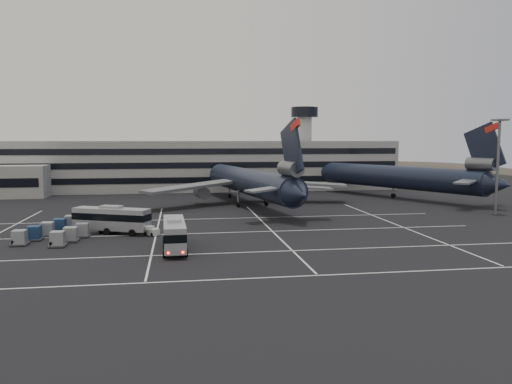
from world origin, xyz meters
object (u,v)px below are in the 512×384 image
trijet_main (250,182)px  tug_a (40,231)px  bus_near (174,233)px  uld_cluster (65,230)px  bus_far (112,218)px

trijet_main → tug_a: trijet_main is taller
bus_near → tug_a: (-20.21, 13.70, -1.64)m
bus_near → uld_cluster: (-16.19, 11.74, -1.28)m
tug_a → uld_cluster: (4.02, -1.96, 0.36)m
tug_a → bus_far: bearing=-10.6°
uld_cluster → trijet_main: bearing=43.1°
uld_cluster → bus_far: bearing=12.8°
bus_near → trijet_main: bearing=67.3°
tug_a → uld_cluster: size_ratio=0.14×
trijet_main → uld_cluster: size_ratio=3.28×
trijet_main → uld_cluster: bearing=-147.4°
tug_a → trijet_main: bearing=29.8°
bus_near → tug_a: size_ratio=4.82×
trijet_main → bus_far: size_ratio=4.69×
tug_a → uld_cluster: 4.49m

